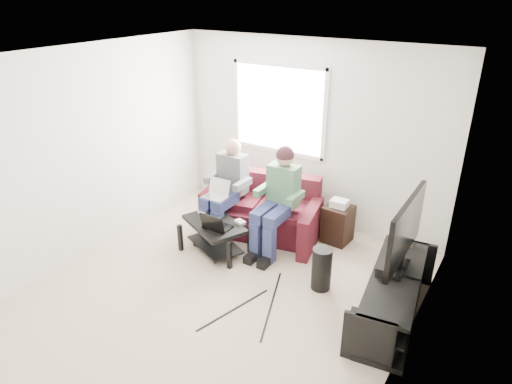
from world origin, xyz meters
TOP-DOWN VIEW (x-y plane):
  - floor at (0.00, 0.00)m, footprint 4.50×4.50m
  - ceiling at (0.00, 0.00)m, footprint 4.50×4.50m
  - wall_back at (0.00, 2.25)m, footprint 4.50×0.00m
  - wall_left at (-2.00, 0.00)m, footprint 0.00×4.50m
  - wall_right at (2.00, 0.00)m, footprint 0.00×4.50m
  - window at (-0.50, 2.23)m, footprint 1.48×0.04m
  - sofa at (-0.36, 1.56)m, footprint 1.87×1.08m
  - person_left at (-0.76, 1.28)m, footprint 0.40×0.71m
  - person_right at (0.04, 1.30)m, footprint 0.40×0.71m
  - laptop_silver at (-0.76, 1.04)m, footprint 0.39×0.35m
  - coffee_table at (-0.59, 0.77)m, footprint 0.99×0.82m
  - laptop_black at (-0.47, 0.69)m, footprint 0.41×0.37m
  - controller_a at (-0.87, 0.89)m, footprint 0.16×0.13m
  - controller_b at (-0.69, 0.95)m, footprint 0.16×0.14m
  - controller_c at (-0.29, 0.92)m, footprint 0.16×0.13m
  - tv_stand at (1.77, 0.70)m, footprint 0.68×1.64m
  - tv at (1.77, 0.80)m, footprint 0.12×1.10m
  - soundbar at (1.65, 0.80)m, footprint 0.12×0.50m
  - drink_cup at (1.72, 1.33)m, footprint 0.08×0.08m
  - console_white at (1.77, 0.30)m, footprint 0.30×0.22m
  - console_grey at (1.77, 1.00)m, footprint 0.34×0.26m
  - console_black at (1.77, 0.65)m, footprint 0.38×0.30m
  - subwoofer at (0.93, 0.77)m, footprint 0.23×0.23m
  - keyboard_floor at (1.47, 0.43)m, footprint 0.20×0.42m
  - end_table at (0.66, 1.86)m, footprint 0.35×0.35m

SIDE VIEW (x-z plane):
  - floor at x=0.00m, z-range 0.00..0.00m
  - keyboard_floor at x=1.47m, z-range 0.00..0.02m
  - tv_stand at x=1.77m, z-range -0.03..0.50m
  - subwoofer at x=0.93m, z-range 0.00..0.52m
  - end_table at x=0.66m, z-range -0.03..0.59m
  - sofa at x=-0.36m, z-range -0.10..0.70m
  - console_white at x=1.77m, z-range 0.28..0.34m
  - coffee_table at x=-0.59m, z-range 0.10..0.52m
  - console_black at x=1.77m, z-range 0.28..0.35m
  - console_grey at x=1.77m, z-range 0.28..0.36m
  - controller_a at x=-0.87m, z-range 0.42..0.46m
  - controller_b at x=-0.69m, z-range 0.42..0.46m
  - controller_c at x=-0.29m, z-range 0.42..0.46m
  - laptop_black at x=-0.47m, z-range 0.42..0.66m
  - soundbar at x=1.65m, z-range 0.53..0.63m
  - drink_cup at x=1.72m, z-range 0.53..0.65m
  - laptop_silver at x=-0.76m, z-range 0.58..0.82m
  - person_left at x=-0.76m, z-range 0.06..1.39m
  - person_right at x=0.04m, z-range 0.10..1.47m
  - tv at x=1.77m, z-range 0.58..1.39m
  - wall_back at x=0.00m, z-range -0.95..3.55m
  - wall_left at x=-2.00m, z-range -0.95..3.55m
  - wall_right at x=2.00m, z-range -0.95..3.55m
  - window at x=-0.50m, z-range 0.96..2.24m
  - ceiling at x=0.00m, z-range 2.60..2.60m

